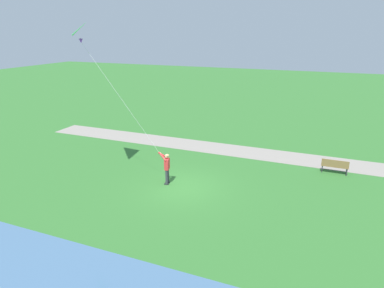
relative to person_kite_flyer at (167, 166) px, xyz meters
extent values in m
plane|color=#33702D|center=(0.09, 0.98, -1.05)|extent=(120.00, 120.00, 0.00)
cube|color=gray|center=(-6.67, 2.98, -1.04)|extent=(2.46, 32.00, 0.02)
cube|color=#232328|center=(0.12, 0.02, -1.02)|extent=(0.15, 0.26, 0.06)
cylinder|color=#383842|center=(0.11, 0.04, -0.60)|extent=(0.14, 0.14, 0.82)
cube|color=#232328|center=(-0.12, -0.02, -1.02)|extent=(0.15, 0.26, 0.06)
cylinder|color=#383842|center=(-0.12, 0.00, -0.60)|extent=(0.14, 0.14, 0.82)
cube|color=red|center=(0.00, 0.02, 0.11)|extent=(0.43, 0.29, 0.60)
sphere|color=#DBB28E|center=(0.00, 0.02, 0.57)|extent=(0.22, 0.22, 0.22)
ellipsoid|color=tan|center=(-0.01, 0.04, 0.61)|extent=(0.26, 0.26, 0.13)
cylinder|color=red|center=(0.12, -0.18, 0.56)|extent=(0.26, 0.56, 0.43)
cylinder|color=red|center=(-0.05, -0.21, 0.56)|extent=(0.42, 0.49, 0.43)
sphere|color=#DBB28E|center=(0.07, -0.35, 0.69)|extent=(0.10, 0.10, 0.10)
pyramid|color=green|center=(0.55, -3.95, 6.88)|extent=(1.93, 1.81, 0.69)
cone|color=purple|center=(0.80, -4.25, 6.45)|extent=(0.28, 0.28, 0.22)
cylinder|color=black|center=(0.80, -4.25, 6.56)|extent=(1.36, 1.14, 0.02)
cylinder|color=silver|center=(0.44, -2.30, 3.55)|extent=(0.75, 3.91, 5.72)
cube|color=olive|center=(-5.06, 8.48, -0.60)|extent=(0.44, 1.50, 0.05)
cube|color=olive|center=(-4.87, 8.48, -0.37)|extent=(0.04, 1.50, 0.40)
cube|color=#2D2D33|center=(-5.22, 7.81, -0.82)|extent=(0.06, 0.06, 0.45)
cube|color=#2D2D33|center=(-4.90, 7.81, -0.82)|extent=(0.06, 0.06, 0.45)
cube|color=#2D2D33|center=(-5.22, 9.15, -0.82)|extent=(0.06, 0.06, 0.45)
cube|color=#2D2D33|center=(-4.90, 9.15, -0.82)|extent=(0.06, 0.06, 0.45)
camera|label=1|loc=(15.40, 7.77, 6.97)|focal=32.08mm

